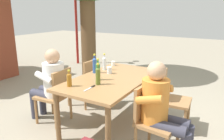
# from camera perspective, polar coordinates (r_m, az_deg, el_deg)

# --- Properties ---
(ground_plane) EXTENTS (24.00, 24.00, 0.00)m
(ground_plane) POSITION_cam_1_polar(r_m,az_deg,el_deg) (3.56, 0.00, -13.77)
(ground_plane) COLOR gray
(dining_table) EXTENTS (1.69, 0.95, 0.76)m
(dining_table) POSITION_cam_1_polar(r_m,az_deg,el_deg) (3.29, 0.00, -3.51)
(dining_table) COLOR #A37547
(dining_table) RESTS_ON ground_plane
(chair_near_left) EXTENTS (0.48, 0.48, 0.87)m
(chair_near_left) POSITION_cam_1_polar(r_m,az_deg,el_deg) (2.75, 10.30, -11.86)
(chair_near_left) COLOR #A37547
(chair_near_left) RESTS_ON ground_plane
(chair_far_left) EXTENTS (0.47, 0.47, 0.87)m
(chair_far_left) POSITION_cam_1_polar(r_m,az_deg,el_deg) (3.52, -14.16, -5.85)
(chair_far_left) COLOR #A37547
(chair_far_left) RESTS_ON ground_plane
(chair_near_right) EXTENTS (0.47, 0.47, 0.87)m
(chair_near_right) POSITION_cam_1_polar(r_m,az_deg,el_deg) (3.40, 14.70, -6.65)
(chair_near_right) COLOR #A37547
(chair_near_right) RESTS_ON ground_plane
(chair_far_right) EXTENTS (0.44, 0.44, 0.87)m
(chair_far_right) POSITION_cam_1_polar(r_m,az_deg,el_deg) (4.06, -6.75, -2.63)
(chair_far_right) COLOR #A37547
(chair_far_right) RESTS_ON ground_plane
(person_in_white_shirt) EXTENTS (0.47, 0.61, 1.18)m
(person_in_white_shirt) POSITION_cam_1_polar(r_m,az_deg,el_deg) (2.64, 12.66, -9.15)
(person_in_white_shirt) COLOR orange
(person_in_white_shirt) RESTS_ON ground_plane
(person_in_plaid_shirt) EXTENTS (0.47, 0.61, 1.18)m
(person_in_plaid_shirt) POSITION_cam_1_polar(r_m,az_deg,el_deg) (3.53, -15.68, -2.99)
(person_in_plaid_shirt) COLOR white
(person_in_plaid_shirt) RESTS_ON ground_plane
(bottle_green) EXTENTS (0.06, 0.06, 0.31)m
(bottle_green) POSITION_cam_1_polar(r_m,az_deg,el_deg) (3.14, -3.67, -0.19)
(bottle_green) COLOR #287A38
(bottle_green) RESTS_ON dining_table
(bottle_blue) EXTENTS (0.06, 0.06, 0.31)m
(bottle_blue) POSITION_cam_1_polar(r_m,az_deg,el_deg) (3.50, -4.53, 1.37)
(bottle_blue) COLOR #2D56A3
(bottle_blue) RESTS_ON dining_table
(bottle_olive) EXTENTS (0.06, 0.06, 0.30)m
(bottle_olive) POSITION_cam_1_polar(r_m,az_deg,el_deg) (2.94, -3.66, -1.40)
(bottle_olive) COLOR #566623
(bottle_olive) RESTS_ON dining_table
(bottle_amber) EXTENTS (0.06, 0.06, 0.22)m
(bottle_amber) POSITION_cam_1_polar(r_m,az_deg,el_deg) (2.93, -11.04, -2.38)
(bottle_amber) COLOR #996019
(bottle_amber) RESTS_ON dining_table
(bottle_clear) EXTENTS (0.06, 0.06, 0.28)m
(bottle_clear) POSITION_cam_1_polar(r_m,az_deg,el_deg) (3.66, -1.98, 1.87)
(bottle_clear) COLOR white
(bottle_clear) RESTS_ON dining_table
(cup_white) EXTENTS (0.07, 0.07, 0.08)m
(cup_white) POSITION_cam_1_polar(r_m,az_deg,el_deg) (3.96, 0.30, 1.71)
(cup_white) COLOR white
(cup_white) RESTS_ON dining_table
(cup_glass) EXTENTS (0.08, 0.08, 0.11)m
(cup_glass) POSITION_cam_1_polar(r_m,az_deg,el_deg) (3.47, -0.68, -0.05)
(cup_glass) COLOR silver
(cup_glass) RESTS_ON dining_table
(table_knife) EXTENTS (0.24, 0.02, 0.01)m
(table_knife) POSITION_cam_1_polar(r_m,az_deg,el_deg) (2.85, -5.63, -4.61)
(table_knife) COLOR silver
(table_knife) RESTS_ON dining_table
(backpack_by_far_side) EXTENTS (0.29, 0.23, 0.42)m
(backpack_by_far_side) POSITION_cam_1_polar(r_m,az_deg,el_deg) (4.67, 8.39, -3.96)
(backpack_by_far_side) COLOR #2D4784
(backpack_by_far_side) RESTS_ON ground_plane
(lamp_post) EXTENTS (0.56, 0.20, 2.81)m
(lamp_post) POSITION_cam_1_polar(r_m,az_deg,el_deg) (7.30, -9.47, 17.15)
(lamp_post) COLOR maroon
(lamp_post) RESTS_ON ground_plane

